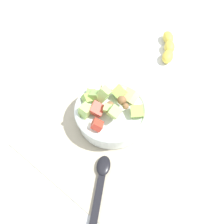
{
  "coord_description": "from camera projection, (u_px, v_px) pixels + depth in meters",
  "views": [
    {
      "loc": [
        -0.32,
        -0.28,
        0.71
      ],
      "look_at": [
        0.02,
        -0.0,
        0.05
      ],
      "focal_mm": 46.25,
      "sensor_mm": 36.0,
      "label": 1
    }
  ],
  "objects": [
    {
      "name": "salad_bowl",
      "position": [
        112.0,
        113.0,
        0.8
      ],
      "size": [
        0.21,
        0.21,
        0.11
      ],
      "color": "white",
      "rests_on": "placemat"
    },
    {
      "name": "ground_plane",
      "position": [
        108.0,
        125.0,
        0.83
      ],
      "size": [
        2.4,
        2.4,
        0.0
      ],
      "primitive_type": "plane",
      "color": "silver"
    },
    {
      "name": "serving_spoon",
      "position": [
        101.0,
        181.0,
        0.72
      ],
      "size": [
        0.19,
        0.13,
        0.01
      ],
      "color": "black",
      "rests_on": "placemat"
    },
    {
      "name": "placemat",
      "position": [
        108.0,
        125.0,
        0.83
      ],
      "size": [
        0.44,
        0.34,
        0.01
      ],
      "primitive_type": "cube",
      "color": "#BCB299",
      "rests_on": "ground_plane"
    },
    {
      "name": "banana_whole",
      "position": [
        168.0,
        47.0,
        0.98
      ],
      "size": [
        0.14,
        0.11,
        0.04
      ],
      "color": "yellow",
      "rests_on": "ground_plane"
    }
  ]
}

